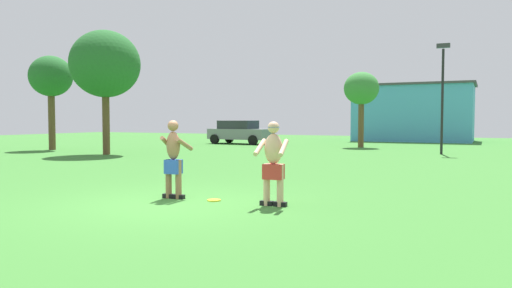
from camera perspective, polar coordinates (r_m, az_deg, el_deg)
ground_plane at (r=9.75m, az=-10.30°, el=-6.99°), size 80.00×80.00×0.00m
player_with_cap at (r=9.26m, az=2.06°, el=-1.88°), size 0.64×0.57×1.64m
player_in_blue at (r=10.30m, az=-9.72°, el=-1.62°), size 0.56×0.57×1.65m
frisbee at (r=10.00m, az=-4.98°, el=-6.63°), size 0.28×0.28×0.03m
car_gray_near_post at (r=32.71m, az=-1.92°, el=1.46°), size 4.42×2.29×1.58m
lamp_post at (r=24.71m, az=21.19°, el=6.43°), size 0.60×0.24×5.25m
outbuilding_behind_lot at (r=39.12m, az=18.15°, el=3.53°), size 8.77×5.72×4.32m
tree_left_field at (r=24.08m, az=-17.41°, el=8.96°), size 3.28×3.28×5.85m
tree_behind_players at (r=29.46m, az=12.35°, el=6.30°), size 2.06×2.06×4.47m
tree_near_building at (r=28.66m, az=-23.09°, el=7.23°), size 2.29×2.29×5.11m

